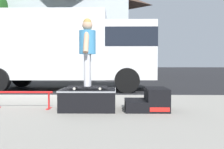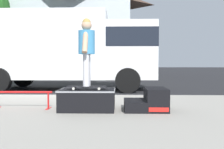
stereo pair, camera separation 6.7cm
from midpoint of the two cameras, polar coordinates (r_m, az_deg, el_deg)
The scene contains 8 objects.
ground_plane at distance 8.35m, azimuth -18.36°, elevation -4.83°, with size 140.00×140.00×0.00m, color black.
skate_box at distance 4.99m, azimuth -5.85°, elevation -5.61°, with size 1.10×0.78×0.41m.
kicker_ramp at distance 5.00m, azimuth 8.37°, elevation -6.05°, with size 0.83×0.76×0.44m.
grind_rail at distance 5.43m, azimuth -20.27°, elevation -4.66°, with size 1.24×0.28×0.36m.
skateboard at distance 4.91m, azimuth -6.04°, elevation -2.81°, with size 0.78×0.21×0.07m.
skater_kid at distance 4.90m, azimuth -6.08°, elevation 6.47°, with size 0.32×0.68×1.33m.
box_truck at distance 10.22m, azimuth -10.19°, elevation 6.12°, with size 6.91×2.63×3.05m.
house_behind at distance 21.57m, azimuth -9.03°, elevation 10.96°, with size 9.54×8.22×8.40m.
Camera 1 is at (2.72, -7.81, 1.04)m, focal length 39.61 mm.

